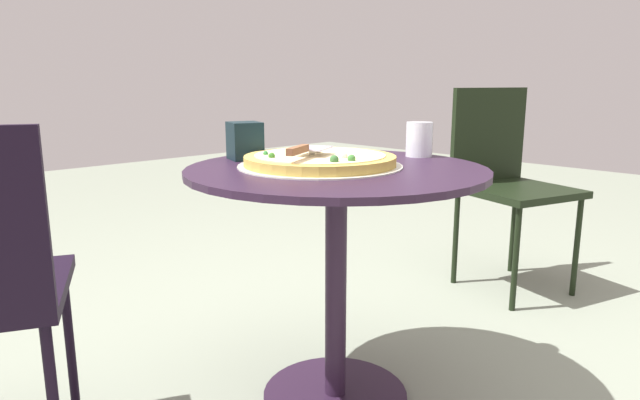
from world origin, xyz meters
TOP-DOWN VIEW (x-y plane):
  - ground_plane at (0.00, 0.00)m, footprint 10.00×10.00m
  - patio_table at (0.00, 0.00)m, footprint 0.80×0.80m
  - pizza_on_tray at (-0.02, 0.04)m, footprint 0.44×0.44m
  - pizza_server at (-0.10, 0.02)m, footprint 0.21×0.14m
  - drinking_cup at (0.33, -0.02)m, footprint 0.08×0.08m
  - napkin_dispenser at (-0.08, 0.29)m, footprint 0.11×0.12m
  - patio_chair_far at (1.21, 0.14)m, footprint 0.52×0.52m

SIDE VIEW (x-z plane):
  - ground_plane at x=0.00m, z-range 0.00..0.00m
  - patio_table at x=0.00m, z-range 0.16..0.84m
  - patio_chair_far at x=1.21m, z-range 0.07..0.95m
  - pizza_on_tray at x=-0.02m, z-range 0.67..0.72m
  - drinking_cup at x=0.33m, z-range 0.68..0.78m
  - napkin_dispenser at x=-0.08m, z-range 0.68..0.79m
  - pizza_server at x=-0.10m, z-range 0.73..0.74m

